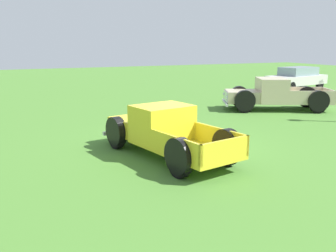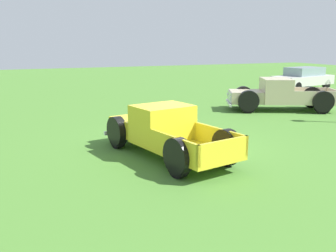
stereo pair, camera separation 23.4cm
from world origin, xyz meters
The scene contains 4 objects.
ground_plane centered at (0.00, 0.00, 0.00)m, with size 80.00×80.00×0.00m, color #477A2D.
pickup_truck_foreground centered at (0.58, -0.83, 0.69)m, with size 5.00×2.66×1.46m.
pickup_truck_behind_left centered at (-4.06, 6.94, 0.74)m, with size 3.83×5.33×1.55m.
sedan_distant_b centered at (-10.15, 14.31, 0.81)m, with size 2.63×4.87×1.54m.
Camera 1 is at (10.37, -5.06, 3.20)m, focal length 40.08 mm.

